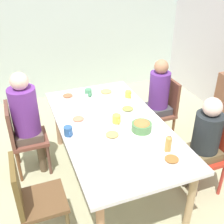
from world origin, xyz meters
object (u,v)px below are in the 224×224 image
object	(u,v)px
plate_5	(106,92)
plate_0	(128,110)
chair_2	(32,198)
cup_1	(88,93)
cup_0	(117,119)
bottle_1	(87,103)
person_0	(158,96)
chair_3	(209,150)
plate_4	(172,160)
plate_3	(112,135)
chair_1	(22,135)
person_3	(205,139)
dining_table	(112,130)
chair_0	(163,107)
bottle_0	(168,143)
person_1	(26,116)
cup_4	(128,94)
cup_3	(101,115)
bowl_0	(142,126)
plate_1	(78,120)
plate_2	(68,96)
cup_2	(68,131)

from	to	relation	value
plate_5	plate_0	bearing A→B (deg)	8.90
chair_2	cup_1	world-z (taller)	chair_2
cup_0	bottle_1	size ratio (longest dim) A/B	0.59
person_0	chair_3	bearing A→B (deg)	5.40
plate_4	plate_3	bearing A→B (deg)	-146.39
chair_1	cup_0	bearing A→B (deg)	63.72
person_0	person_3	xyz separation A→B (m)	(0.99, 0.00, -0.02)
dining_table	plate_5	distance (m)	0.74
chair_0	bottle_0	distance (m)	1.29
chair_2	dining_table	bearing A→B (deg)	118.25
bottle_1	person_1	bearing A→B (deg)	-101.57
chair_3	plate_5	bearing A→B (deg)	-148.96
plate_3	cup_0	size ratio (longest dim) A/B	1.83
person_1	plate_0	bearing A→B (deg)	75.30
cup_1	cup_4	distance (m)	0.50
person_1	cup_4	bearing A→B (deg)	90.82
chair_0	plate_4	bearing A→B (deg)	-27.58
plate_4	cup_3	world-z (taller)	cup_3
chair_1	plate_5	bearing A→B (deg)	101.27
person_1	plate_3	distance (m)	1.03
chair_1	chair_3	world-z (taller)	same
chair_1	plate_4	size ratio (longest dim) A/B	4.03
cup_1	bowl_0	bearing A→B (deg)	16.76
chair_2	plate_0	size ratio (longest dim) A/B	3.90
cup_0	plate_1	bearing A→B (deg)	-115.90
bottle_0	chair_3	bearing A→B (deg)	100.29
cup_0	bottle_0	xyz separation A→B (m)	(0.61, 0.26, 0.04)
person_0	chair_3	world-z (taller)	person_0
plate_2	cup_3	size ratio (longest dim) A/B	1.79
bottle_0	bowl_0	bearing A→B (deg)	-169.00
chair_2	cup_3	world-z (taller)	chair_2
person_0	plate_3	xyz separation A→B (m)	(0.70, -0.90, 0.07)
plate_2	cup_3	xyz separation A→B (m)	(0.61, 0.23, 0.02)
person_1	cup_0	bearing A→B (deg)	61.45
chair_3	bottle_1	distance (m)	1.42
chair_0	plate_1	distance (m)	1.29
plate_4	chair_2	bearing A→B (deg)	-101.75
person_0	cup_3	size ratio (longest dim) A/B	9.66
dining_table	bottle_1	xyz separation A→B (m)	(-0.36, -0.16, 0.17)
chair_2	bowl_0	xyz separation A→B (m)	(-0.28, 1.16, 0.29)
person_1	plate_1	bearing A→B (deg)	59.62
chair_3	cup_2	world-z (taller)	chair_3
person_0	plate_1	distance (m)	1.18
person_1	chair_1	bearing A→B (deg)	-90.00
chair_1	bowl_0	size ratio (longest dim) A/B	4.36
dining_table	plate_1	world-z (taller)	plate_1
person_0	plate_4	xyz separation A→B (m)	(1.23, -0.55, 0.07)
cup_1	cup_4	world-z (taller)	cup_1
cup_4	bottle_0	world-z (taller)	bottle_0
person_0	plate_4	bearing A→B (deg)	-24.08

